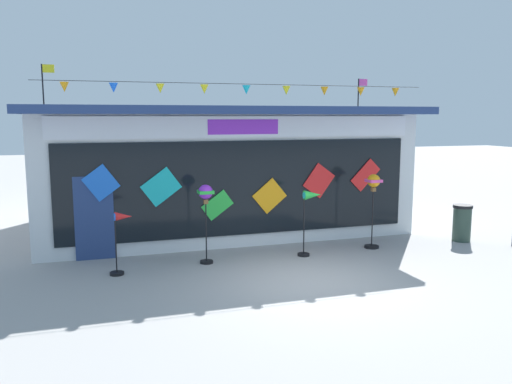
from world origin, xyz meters
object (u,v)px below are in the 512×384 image
object	(u,v)px
wind_spinner_far_left	(121,233)
trash_bin	(462,223)
wind_spinner_left	(206,201)
wind_spinner_center_right	(373,192)
kite_shop_building	(217,167)
wind_spinner_center_left	(310,206)

from	to	relation	value
wind_spinner_far_left	trash_bin	bearing A→B (deg)	1.78
wind_spinner_left	wind_spinner_center_right	distance (m)	4.39
kite_shop_building	wind_spinner_center_left	size ratio (longest dim) A/B	6.57
wind_spinner_left	wind_spinner_center_right	world-z (taller)	wind_spinner_center_right
kite_shop_building	wind_spinner_center_left	distance (m)	4.40
kite_shop_building	wind_spinner_left	world-z (taller)	kite_shop_building
wind_spinner_center_right	wind_spinner_far_left	bearing A→B (deg)	-176.69
trash_bin	wind_spinner_center_right	bearing A→B (deg)	178.24
wind_spinner_far_left	wind_spinner_left	bearing A→B (deg)	8.41
wind_spinner_center_left	wind_spinner_center_right	distance (m)	1.85
kite_shop_building	wind_spinner_far_left	xyz separation A→B (m)	(-3.15, -4.33, -0.93)
wind_spinner_far_left	wind_spinner_left	world-z (taller)	wind_spinner_left
wind_spinner_far_left	wind_spinner_center_right	distance (m)	6.34
wind_spinner_center_left	wind_spinner_far_left	bearing A→B (deg)	-177.62
wind_spinner_center_right	trash_bin	bearing A→B (deg)	-1.76
kite_shop_building	wind_spinner_left	bearing A→B (deg)	-106.86
wind_spinner_far_left	wind_spinner_center_left	world-z (taller)	wind_spinner_center_left
wind_spinner_center_right	trash_bin	size ratio (longest dim) A/B	1.92
kite_shop_building	wind_spinner_far_left	world-z (taller)	kite_shop_building
kite_shop_building	trash_bin	bearing A→B (deg)	-34.53
wind_spinner_center_right	trash_bin	distance (m)	2.89
kite_shop_building	wind_spinner_center_left	world-z (taller)	kite_shop_building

